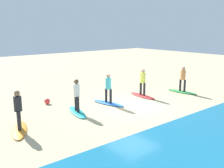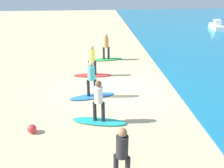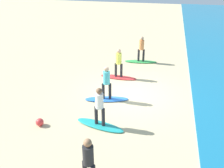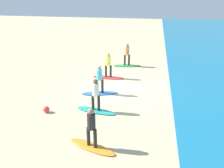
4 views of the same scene
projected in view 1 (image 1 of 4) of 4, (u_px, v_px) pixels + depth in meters
name	position (u px, v px, depth m)	size (l,w,h in m)	color
ground_plane	(132.00, 105.00, 14.18)	(60.00, 60.00, 0.00)	#CCB789
surfboard_green	(182.00, 92.00, 17.04)	(2.10, 0.56, 0.09)	green
surfer_green	(183.00, 77.00, 16.83)	(0.32, 0.46, 1.64)	#232328
surfboard_red	(142.00, 96.00, 16.04)	(2.10, 0.56, 0.09)	red
surfer_red	(143.00, 80.00, 15.83)	(0.32, 0.46, 1.64)	#232328
surfboard_blue	(108.00, 103.00, 14.44)	(2.10, 0.56, 0.09)	blue
surfer_blue	(108.00, 86.00, 14.23)	(0.32, 0.45, 1.64)	#232328
surfboard_teal	(77.00, 112.00, 12.91)	(2.10, 0.56, 0.09)	teal
surfer_teal	(77.00, 93.00, 12.70)	(0.32, 0.45, 1.64)	#232328
surfboard_orange	(20.00, 130.00, 10.64)	(2.10, 0.56, 0.09)	orange
surfer_orange	(18.00, 107.00, 10.43)	(0.32, 0.44, 1.64)	#232328
beach_ball	(47.00, 101.00, 14.41)	(0.32, 0.32, 0.32)	#E53838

